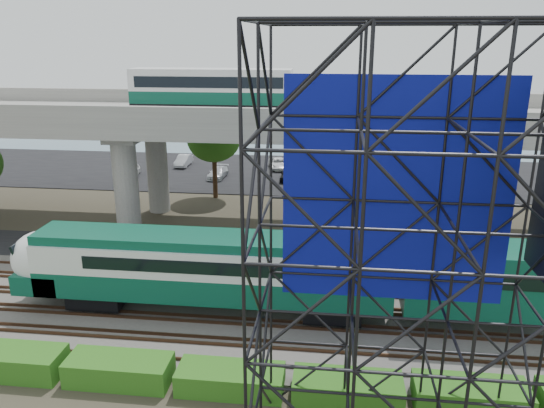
# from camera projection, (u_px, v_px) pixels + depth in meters

# --- Properties ---
(ground) EXTENTS (140.00, 140.00, 0.00)m
(ground) POSITION_uv_depth(u_px,v_px,m) (228.00, 335.00, 27.17)
(ground) COLOR #474233
(ground) RESTS_ON ground
(ballast_bed) EXTENTS (90.00, 12.00, 0.20)m
(ballast_bed) POSITION_uv_depth(u_px,v_px,m) (235.00, 314.00, 29.04)
(ballast_bed) COLOR slate
(ballast_bed) RESTS_ON ground
(service_road) EXTENTS (90.00, 5.00, 0.08)m
(service_road) POSITION_uv_depth(u_px,v_px,m) (257.00, 255.00, 37.11)
(service_road) COLOR black
(service_road) RESTS_ON ground
(parking_lot) EXTENTS (90.00, 18.00, 0.08)m
(parking_lot) POSITION_uv_depth(u_px,v_px,m) (288.00, 173.00, 59.36)
(parking_lot) COLOR black
(parking_lot) RESTS_ON ground
(harbor_water) EXTENTS (140.00, 40.00, 0.03)m
(harbor_water) POSITION_uv_depth(u_px,v_px,m) (301.00, 138.00, 80.21)
(harbor_water) COLOR slate
(harbor_water) RESTS_ON ground
(rail_tracks) EXTENTS (90.00, 9.52, 0.16)m
(rail_tracks) POSITION_uv_depth(u_px,v_px,m) (235.00, 311.00, 28.98)
(rail_tracks) COLOR #472D1E
(rail_tracks) RESTS_ON ballast_bed
(commuter_train) EXTENTS (29.30, 3.06, 4.30)m
(commuter_train) POSITION_uv_depth(u_px,v_px,m) (251.00, 269.00, 28.10)
(commuter_train) COLOR black
(commuter_train) RESTS_ON rail_tracks
(overpass) EXTENTS (80.00, 12.00, 12.40)m
(overpass) POSITION_uv_depth(u_px,v_px,m) (263.00, 126.00, 39.89)
(overpass) COLOR #9E9B93
(overpass) RESTS_ON ground
(scaffold_tower) EXTENTS (9.36, 6.36, 15.00)m
(scaffold_tower) POSITION_uv_depth(u_px,v_px,m) (403.00, 276.00, 16.54)
(scaffold_tower) COLOR black
(scaffold_tower) RESTS_ON ground
(hedge_strip) EXTENTS (34.60, 1.80, 1.20)m
(hedge_strip) POSITION_uv_depth(u_px,v_px,m) (231.00, 379.00, 22.82)
(hedge_strip) COLOR #275E15
(hedge_strip) RESTS_ON ground
(trees) EXTENTS (40.94, 16.94, 7.69)m
(trees) POSITION_uv_depth(u_px,v_px,m) (208.00, 158.00, 41.34)
(trees) COLOR #382314
(trees) RESTS_ON ground
(suv) EXTENTS (4.72, 2.64, 1.25)m
(suv) POSITION_uv_depth(u_px,v_px,m) (65.00, 236.00, 38.72)
(suv) COLOR black
(suv) RESTS_ON service_road
(parked_cars) EXTENTS (34.86, 9.38, 1.29)m
(parked_cars) POSITION_uv_depth(u_px,v_px,m) (294.00, 169.00, 58.75)
(parked_cars) COLOR silver
(parked_cars) RESTS_ON parking_lot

